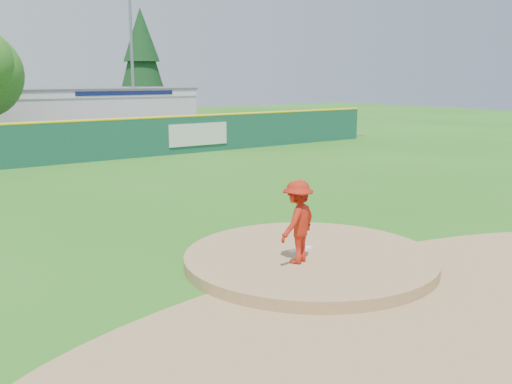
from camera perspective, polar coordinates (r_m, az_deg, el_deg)
ground at (r=12.66m, az=5.38°, el=-7.23°), size 120.00×120.00×0.00m
pitchers_mound at (r=12.66m, az=5.38°, el=-7.23°), size 5.50×5.50×0.50m
pitching_rubber at (r=12.79m, az=4.51°, el=-5.74°), size 0.60×0.15×0.04m
infield_dirt_arc at (r=10.75m, az=16.22°, el=-11.08°), size 15.40×15.40×0.01m
parking_lot at (r=37.05m, az=-23.49°, el=4.20°), size 44.00×16.00×0.02m
pitcher at (r=11.76m, az=4.19°, el=-2.99°), size 1.28×1.01×1.73m
pool_building_grp at (r=43.34m, az=-17.37°, el=7.73°), size 15.20×8.20×3.31m
fence_banners at (r=28.33m, az=-18.66°, el=4.64°), size 18.22×0.04×1.20m
outfield_fence at (r=28.27m, az=-19.55°, el=4.75°), size 40.00×0.14×2.07m
conifer_tree at (r=49.64m, az=-11.36°, el=12.90°), size 4.40×4.40×9.50m
light_pole_right at (r=41.62m, az=-12.31°, el=13.20°), size 1.75×0.25×10.00m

